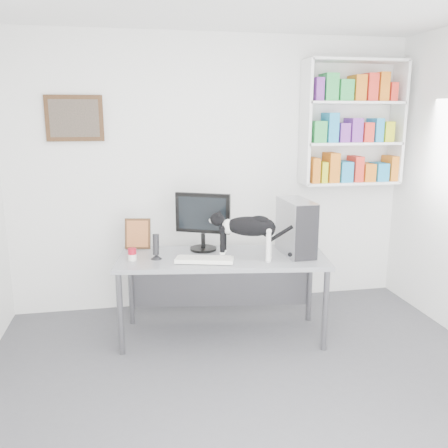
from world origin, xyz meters
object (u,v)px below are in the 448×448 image
(monitor, at_px, (203,221))
(soup_can, at_px, (132,254))
(desk, at_px, (222,297))
(leaning_print, at_px, (138,233))
(speaker, at_px, (156,246))
(cat, at_px, (248,237))
(pc_tower, at_px, (296,227))
(bookshelf, at_px, (353,123))
(keyboard, at_px, (205,260))

(monitor, distance_m, soup_can, 0.69)
(desk, distance_m, leaning_print, 0.96)
(speaker, bearing_deg, desk, 9.68)
(leaning_print, bearing_deg, cat, -18.85)
(pc_tower, height_order, soup_can, pc_tower)
(bookshelf, distance_m, pc_tower, 1.40)
(desk, bearing_deg, bookshelf, 33.50)
(leaning_print, xyz_separation_m, cat, (0.90, -0.52, 0.05))
(bookshelf, distance_m, soup_can, 2.55)
(bookshelf, distance_m, desk, 2.19)
(desk, distance_m, soup_can, 0.87)
(desk, bearing_deg, monitor, 129.30)
(speaker, height_order, soup_can, speaker)
(bookshelf, height_order, speaker, bookshelf)
(cat, bearing_deg, leaning_print, 172.11)
(keyboard, bearing_deg, bookshelf, 40.98)
(keyboard, bearing_deg, soup_can, 179.60)
(desk, relative_size, soup_can, 17.42)
(monitor, xyz_separation_m, cat, (0.32, -0.35, -0.07))
(bookshelf, xyz_separation_m, pc_tower, (-0.82, -0.73, -0.87))
(monitor, xyz_separation_m, soup_can, (-0.63, -0.20, -0.21))
(pc_tower, height_order, speaker, pc_tower)
(desk, bearing_deg, keyboard, -134.67)
(keyboard, distance_m, soup_can, 0.61)
(desk, relative_size, monitor, 3.37)
(bookshelf, xyz_separation_m, cat, (-1.27, -0.82, -0.91))
(keyboard, bearing_deg, desk, 51.42)
(monitor, xyz_separation_m, pc_tower, (0.78, -0.26, -0.03))
(bookshelf, xyz_separation_m, keyboard, (-1.64, -0.82, -1.09))
(bookshelf, xyz_separation_m, leaning_print, (-2.17, -0.30, -0.96))
(monitor, relative_size, pc_tower, 1.11)
(leaning_print, bearing_deg, bookshelf, 19.03)
(keyboard, xyz_separation_m, pc_tower, (0.82, 0.09, 0.22))
(speaker, xyz_separation_m, leaning_print, (-0.14, 0.36, 0.03))
(speaker, distance_m, soup_can, 0.21)
(pc_tower, bearing_deg, monitor, 159.09)
(desk, bearing_deg, pc_tower, 4.56)
(bookshelf, bearing_deg, keyboard, -153.46)
(monitor, height_order, keyboard, monitor)
(pc_tower, relative_size, cat, 0.76)
(soup_can, bearing_deg, speaker, 0.18)
(bookshelf, relative_size, leaning_print, 4.34)
(desk, distance_m, monitor, 0.69)
(pc_tower, bearing_deg, bookshelf, 39.57)
(pc_tower, bearing_deg, keyboard, -175.93)
(pc_tower, bearing_deg, speaker, 174.70)
(keyboard, height_order, pc_tower, pc_tower)
(pc_tower, height_order, cat, pc_tower)
(leaning_print, relative_size, cat, 0.46)
(desk, relative_size, cat, 2.85)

